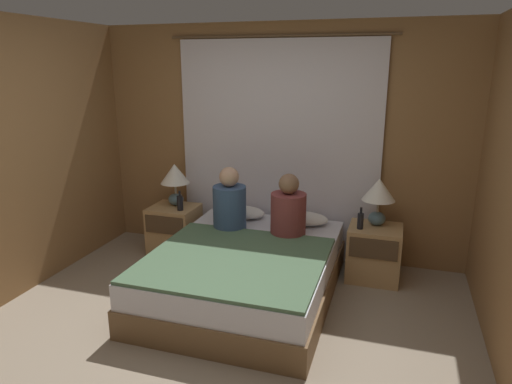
{
  "coord_description": "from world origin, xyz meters",
  "views": [
    {
      "loc": [
        1.24,
        -2.75,
        2.08
      ],
      "look_at": [
        0.0,
        1.19,
        0.92
      ],
      "focal_mm": 32.0,
      "sensor_mm": 36.0,
      "label": 1
    }
  ],
  "objects_px": {
    "person_left_in_bed": "(230,204)",
    "beer_bottle_on_right_stand": "(360,220)",
    "pillow_left": "(240,212)",
    "person_right_in_bed": "(288,211)",
    "beer_bottle_on_left_stand": "(180,203)",
    "lamp_right": "(379,194)",
    "nightstand_left": "(174,229)",
    "nightstand_right": "(374,253)",
    "lamp_left": "(175,177)",
    "bed": "(246,272)",
    "pillow_right": "(302,218)"
  },
  "relations": [
    {
      "from": "pillow_right",
      "to": "beer_bottle_on_left_stand",
      "type": "height_order",
      "value": "beer_bottle_on_left_stand"
    },
    {
      "from": "pillow_left",
      "to": "person_left_in_bed",
      "type": "height_order",
      "value": "person_left_in_bed"
    },
    {
      "from": "bed",
      "to": "nightstand_right",
      "type": "height_order",
      "value": "nightstand_right"
    },
    {
      "from": "bed",
      "to": "beer_bottle_on_right_stand",
      "type": "height_order",
      "value": "beer_bottle_on_right_stand"
    },
    {
      "from": "nightstand_left",
      "to": "lamp_right",
      "type": "distance_m",
      "value": 2.28
    },
    {
      "from": "nightstand_left",
      "to": "nightstand_right",
      "type": "bearing_deg",
      "value": 0.0
    },
    {
      "from": "nightstand_left",
      "to": "lamp_left",
      "type": "distance_m",
      "value": 0.59
    },
    {
      "from": "nightstand_right",
      "to": "lamp_right",
      "type": "xyz_separation_m",
      "value": [
        0.0,
        0.07,
        0.59
      ]
    },
    {
      "from": "pillow_right",
      "to": "beer_bottle_on_right_stand",
      "type": "relative_size",
      "value": 2.57
    },
    {
      "from": "beer_bottle_on_left_stand",
      "to": "beer_bottle_on_right_stand",
      "type": "relative_size",
      "value": 1.02
    },
    {
      "from": "nightstand_right",
      "to": "beer_bottle_on_right_stand",
      "type": "relative_size",
      "value": 2.52
    },
    {
      "from": "beer_bottle_on_left_stand",
      "to": "beer_bottle_on_right_stand",
      "type": "xyz_separation_m",
      "value": [
        1.92,
        0.0,
        -0.0
      ]
    },
    {
      "from": "nightstand_right",
      "to": "beer_bottle_on_right_stand",
      "type": "xyz_separation_m",
      "value": [
        -0.15,
        -0.09,
        0.35
      ]
    },
    {
      "from": "beer_bottle_on_left_stand",
      "to": "person_left_in_bed",
      "type": "bearing_deg",
      "value": -15.86
    },
    {
      "from": "pillow_right",
      "to": "person_left_in_bed",
      "type": "xyz_separation_m",
      "value": [
        -0.66,
        -0.36,
        0.2
      ]
    },
    {
      "from": "beer_bottle_on_left_stand",
      "to": "nightstand_right",
      "type": "bearing_deg",
      "value": 2.41
    },
    {
      "from": "nightstand_left",
      "to": "pillow_left",
      "type": "bearing_deg",
      "value": 7.02
    },
    {
      "from": "beer_bottle_on_left_stand",
      "to": "lamp_left",
      "type": "bearing_deg",
      "value": 129.43
    },
    {
      "from": "pillow_left",
      "to": "person_left_in_bed",
      "type": "xyz_separation_m",
      "value": [
        0.02,
        -0.36,
        0.2
      ]
    },
    {
      "from": "pillow_right",
      "to": "bed",
      "type": "bearing_deg",
      "value": -112.94
    },
    {
      "from": "bed",
      "to": "lamp_right",
      "type": "bearing_deg",
      "value": 35.57
    },
    {
      "from": "nightstand_left",
      "to": "person_left_in_bed",
      "type": "distance_m",
      "value": 0.94
    },
    {
      "from": "pillow_right",
      "to": "person_right_in_bed",
      "type": "distance_m",
      "value": 0.41
    },
    {
      "from": "lamp_left",
      "to": "beer_bottle_on_left_stand",
      "type": "xyz_separation_m",
      "value": [
        0.13,
        -0.16,
        -0.24
      ]
    },
    {
      "from": "beer_bottle_on_left_stand",
      "to": "beer_bottle_on_right_stand",
      "type": "bearing_deg",
      "value": 0.0
    },
    {
      "from": "pillow_left",
      "to": "nightstand_left",
      "type": "bearing_deg",
      "value": -172.98
    },
    {
      "from": "beer_bottle_on_right_stand",
      "to": "pillow_right",
      "type": "bearing_deg",
      "value": 163.6
    },
    {
      "from": "pillow_left",
      "to": "beer_bottle_on_right_stand",
      "type": "height_order",
      "value": "beer_bottle_on_right_stand"
    },
    {
      "from": "person_left_in_bed",
      "to": "beer_bottle_on_right_stand",
      "type": "xyz_separation_m",
      "value": [
        1.27,
        0.18,
        -0.1
      ]
    },
    {
      "from": "person_right_in_bed",
      "to": "beer_bottle_on_left_stand",
      "type": "distance_m",
      "value": 1.27
    },
    {
      "from": "lamp_right",
      "to": "beer_bottle_on_left_stand",
      "type": "xyz_separation_m",
      "value": [
        -2.07,
        -0.16,
        -0.24
      ]
    },
    {
      "from": "person_right_in_bed",
      "to": "pillow_left",
      "type": "bearing_deg",
      "value": 149.78
    },
    {
      "from": "nightstand_left",
      "to": "pillow_right",
      "type": "height_order",
      "value": "pillow_right"
    },
    {
      "from": "pillow_left",
      "to": "beer_bottle_on_left_stand",
      "type": "xyz_separation_m",
      "value": [
        -0.63,
        -0.18,
        0.1
      ]
    },
    {
      "from": "person_left_in_bed",
      "to": "lamp_right",
      "type": "bearing_deg",
      "value": 13.58
    },
    {
      "from": "lamp_left",
      "to": "pillow_left",
      "type": "xyz_separation_m",
      "value": [
        0.76,
        0.02,
        -0.34
      ]
    },
    {
      "from": "nightstand_left",
      "to": "person_left_in_bed",
      "type": "xyz_separation_m",
      "value": [
        0.78,
        -0.27,
        0.46
      ]
    },
    {
      "from": "nightstand_left",
      "to": "beer_bottle_on_right_stand",
      "type": "xyz_separation_m",
      "value": [
        2.05,
        -0.09,
        0.35
      ]
    },
    {
      "from": "nightstand_right",
      "to": "pillow_left",
      "type": "xyz_separation_m",
      "value": [
        -1.44,
        0.09,
        0.25
      ]
    },
    {
      "from": "pillow_right",
      "to": "beer_bottle_on_left_stand",
      "type": "distance_m",
      "value": 1.32
    },
    {
      "from": "lamp_right",
      "to": "pillow_right",
      "type": "bearing_deg",
      "value": 178.43
    },
    {
      "from": "lamp_left",
      "to": "lamp_right",
      "type": "distance_m",
      "value": 2.2
    },
    {
      "from": "nightstand_right",
      "to": "person_left_in_bed",
      "type": "xyz_separation_m",
      "value": [
        -1.42,
        -0.27,
        0.46
      ]
    },
    {
      "from": "nightstand_left",
      "to": "lamp_right",
      "type": "xyz_separation_m",
      "value": [
        2.2,
        0.07,
        0.59
      ]
    },
    {
      "from": "person_left_in_bed",
      "to": "person_right_in_bed",
      "type": "height_order",
      "value": "person_left_in_bed"
    },
    {
      "from": "lamp_left",
      "to": "pillow_left",
      "type": "bearing_deg",
      "value": 1.57
    },
    {
      "from": "lamp_left",
      "to": "beer_bottle_on_left_stand",
      "type": "distance_m",
      "value": 0.31
    },
    {
      "from": "lamp_right",
      "to": "beer_bottle_on_left_stand",
      "type": "relative_size",
      "value": 2.17
    },
    {
      "from": "pillow_left",
      "to": "beer_bottle_on_right_stand",
      "type": "relative_size",
      "value": 2.57
    },
    {
      "from": "person_left_in_bed",
      "to": "beer_bottle_on_right_stand",
      "type": "relative_size",
      "value": 2.98
    }
  ]
}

